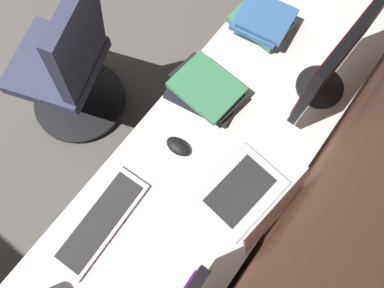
# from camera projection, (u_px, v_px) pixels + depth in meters

# --- Properties ---
(wall_back) EXTENTS (4.94, 0.10, 2.60)m
(wall_back) POSITION_uv_depth(u_px,v_px,m) (359.00, 191.00, 0.84)
(wall_back) COLOR brown
(wall_back) RESTS_ON ground
(desk) EXTENTS (2.27, 0.65, 0.73)m
(desk) POSITION_uv_depth(u_px,v_px,m) (202.00, 174.00, 1.50)
(desk) COLOR white
(desk) RESTS_ON ground
(drawer_pedestal) EXTENTS (0.40, 0.51, 0.69)m
(drawer_pedestal) POSITION_uv_depth(u_px,v_px,m) (179.00, 228.00, 1.74)
(drawer_pedestal) COLOR white
(drawer_pedestal) RESTS_ON ground
(monitor_secondary) EXTENTS (0.54, 0.20, 0.46)m
(monitor_secondary) POSITION_uv_depth(u_px,v_px,m) (343.00, 52.00, 1.31)
(monitor_secondary) COLOR black
(monitor_secondary) RESTS_ON desk
(laptop_leftmost) EXTENTS (0.35, 0.33, 0.24)m
(laptop_leftmost) POSITION_uv_depth(u_px,v_px,m) (253.00, 199.00, 1.35)
(laptop_leftmost) COLOR silver
(laptop_leftmost) RESTS_ON desk
(keyboard_main) EXTENTS (0.43, 0.16, 0.02)m
(keyboard_main) POSITION_uv_depth(u_px,v_px,m) (100.00, 222.00, 1.37)
(keyboard_main) COLOR silver
(keyboard_main) RESTS_ON desk
(mouse_main) EXTENTS (0.06, 0.10, 0.03)m
(mouse_main) POSITION_uv_depth(u_px,v_px,m) (178.00, 146.00, 1.45)
(mouse_main) COLOR black
(mouse_main) RESTS_ON desk
(book_stack_near) EXTENTS (0.24, 0.27, 0.09)m
(book_stack_near) POSITION_uv_depth(u_px,v_px,m) (262.00, 22.00, 1.61)
(book_stack_near) COLOR #3D8456
(book_stack_near) RESTS_ON desk
(book_stack_far) EXTENTS (0.24, 0.32, 0.08)m
(book_stack_far) POSITION_uv_depth(u_px,v_px,m) (206.00, 90.00, 1.51)
(book_stack_far) COLOR black
(book_stack_far) RESTS_ON desk
(office_chair) EXTENTS (0.56, 0.60, 0.97)m
(office_chair) POSITION_uv_depth(u_px,v_px,m) (70.00, 69.00, 1.90)
(office_chair) COLOR #383D56
(office_chair) RESTS_ON ground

